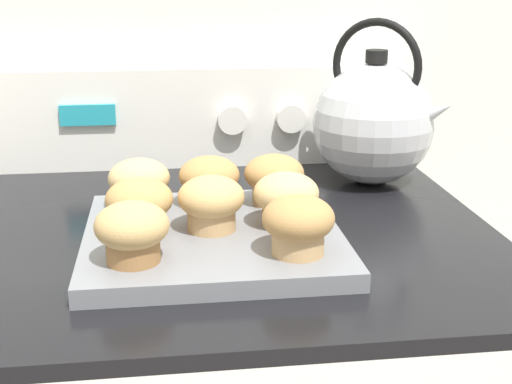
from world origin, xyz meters
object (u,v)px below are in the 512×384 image
Objects in this scene: muffin_r1_c1 at (211,202)px; muffin_r0_c0 at (132,231)px; muffin_r2_c1 at (209,180)px; muffin_r1_c2 at (286,198)px; muffin_r2_c2 at (274,178)px; muffin_pan at (213,238)px; muffin_r2_c0 at (139,183)px; muffin_r0_c2 at (298,224)px; tea_kettle at (374,122)px; muffin_r1_c0 at (139,204)px.

muffin_r0_c0 is at bearing -136.11° from muffin_r1_c1.
muffin_r2_c1 is (0.09, 0.18, 0.00)m from muffin_r0_c0.
muffin_r2_c2 is at bearing 90.77° from muffin_r1_c2.
muffin_r2_c0 is (-0.09, 0.09, 0.05)m from muffin_pan.
muffin_r0_c2 is 1.00× the size of muffin_r1_c2.
muffin_r1_c2 is 0.20m from muffin_r2_c0.
muffin_r0_c2 is 0.32× the size of tea_kettle.
muffin_pan is 0.13m from muffin_r0_c2.
muffin_r2_c1 is 1.00× the size of muffin_r2_c2.
muffin_r2_c2 is (0.18, 0.09, 0.00)m from muffin_r1_c0.
tea_kettle reaches higher than muffin_r0_c0.
muffin_r1_c0 is 0.09m from muffin_r2_c0.
muffin_r2_c2 is at bearing -1.26° from muffin_r2_c1.
muffin_pan is at bearing -0.69° from muffin_r1_c0.
muffin_pan is 0.05m from muffin_r1_c1.
muffin_r1_c2 is (0.09, 0.00, 0.05)m from muffin_pan.
muffin_r1_c0 is at bearing 179.31° from muffin_pan.
muffin_r1_c0 is at bearing -146.31° from tea_kettle.
muffin_r2_c0 is 0.32× the size of tea_kettle.
muffin_r0_c0 is at bearing -153.68° from muffin_r1_c2.
muffin_r1_c0 is 1.00× the size of muffin_r1_c2.
muffin_r2_c0 is 0.09m from muffin_r2_c1.
muffin_pan is at bearing -91.86° from muffin_r2_c1.
muffin_r2_c1 is at bearing 62.25° from muffin_r0_c0.
tea_kettle reaches higher than muffin_r1_c2.
muffin_r2_c0 is (0.00, 0.18, 0.00)m from muffin_r0_c0.
tea_kettle is at bearing 41.49° from muffin_pan.
muffin_r1_c1 is 0.13m from muffin_r2_c2.
muffin_r1_c1 is 0.32× the size of tea_kettle.
muffin_r2_c2 is at bearing 44.48° from muffin_r0_c0.
muffin_r1_c1 is at bearing -0.99° from muffin_r1_c0.
muffin_r0_c2 is 0.25m from muffin_r2_c0.
tea_kettle is (0.35, 0.24, 0.04)m from muffin_r1_c0.
muffin_r2_c0 is (-0.18, 0.18, 0.00)m from muffin_r0_c2.
muffin_r1_c0 is at bearing -134.40° from muffin_r2_c1.
muffin_r0_c2 and muffin_r1_c2 have the same top height.
muffin_r2_c1 is (0.09, 0.00, 0.00)m from muffin_r2_c0.
muffin_r1_c2 is (0.09, 0.00, 0.00)m from muffin_r1_c1.
muffin_pan is 3.83× the size of muffin_r1_c2.
muffin_r1_c2 is at bearing 1.57° from muffin_pan.
muffin_r2_c2 is at bearing -0.48° from muffin_r2_c0.
muffin_pan is 1.21× the size of tea_kettle.
muffin_r0_c0 is at bearing -136.26° from muffin_pan.
muffin_r0_c0 and muffin_r0_c2 have the same top height.
muffin_r1_c2 is at bearing -89.23° from muffin_r2_c2.
tea_kettle reaches higher than muffin_r2_c2.
tea_kettle is at bearing 52.87° from muffin_r1_c2.
muffin_r1_c2 is at bearing 26.32° from muffin_r0_c0.
muffin_pan is at bearing -134.78° from muffin_r2_c2.
muffin_pan is 3.83× the size of muffin_r0_c2.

